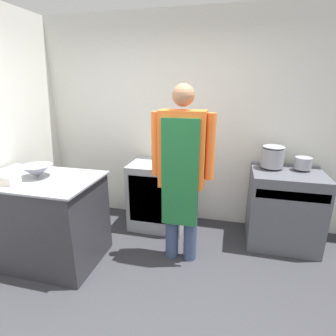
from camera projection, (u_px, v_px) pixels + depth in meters
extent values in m
plane|color=#2D2D33|center=(120.00, 336.00, 1.99)|extent=(14.00, 14.00, 0.00)
cube|color=silver|center=(177.00, 123.00, 3.46)|extent=(8.00, 0.05, 2.70)
cube|color=#2D2D33|center=(44.00, 220.00, 2.78)|extent=(1.17, 0.74, 0.91)
cube|color=gray|center=(37.00, 179.00, 2.64)|extent=(1.22, 0.77, 0.02)
cube|color=#4C4F56|center=(284.00, 208.00, 3.07)|extent=(0.78, 0.62, 0.89)
cube|color=gray|center=(292.00, 196.00, 2.71)|extent=(0.72, 0.03, 0.10)
cube|color=gray|center=(285.00, 164.00, 3.20)|extent=(0.78, 0.03, 0.02)
cube|color=#93999E|center=(158.00, 195.00, 3.47)|extent=(0.70, 0.57, 0.87)
cube|color=silver|center=(152.00, 200.00, 3.20)|extent=(0.59, 0.02, 0.61)
cylinder|color=#38476B|center=(172.00, 221.00, 2.82)|extent=(0.14, 0.14, 0.85)
cylinder|color=#38476B|center=(191.00, 224.00, 2.77)|extent=(0.14, 0.14, 0.85)
cube|color=orange|center=(182.00, 149.00, 2.55)|extent=(0.45, 0.22, 0.76)
cube|color=#1E6633|center=(180.00, 175.00, 2.51)|extent=(0.36, 0.02, 1.08)
cylinder|color=orange|center=(156.00, 144.00, 2.60)|extent=(0.09, 0.09, 0.64)
cylinder|color=orange|center=(210.00, 147.00, 2.48)|extent=(0.09, 0.09, 0.64)
sphere|color=#9E7051|center=(183.00, 95.00, 2.40)|extent=(0.21, 0.21, 0.21)
cone|color=gray|center=(37.00, 171.00, 2.65)|extent=(0.30, 0.30, 0.12)
cube|color=silver|center=(10.00, 180.00, 2.46)|extent=(0.14, 0.14, 0.09)
cylinder|color=gray|center=(272.00, 158.00, 3.03)|extent=(0.25, 0.25, 0.22)
ellipsoid|color=gray|center=(274.00, 147.00, 3.00)|extent=(0.25, 0.25, 0.04)
cylinder|color=gray|center=(303.00, 163.00, 2.97)|extent=(0.18, 0.18, 0.13)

